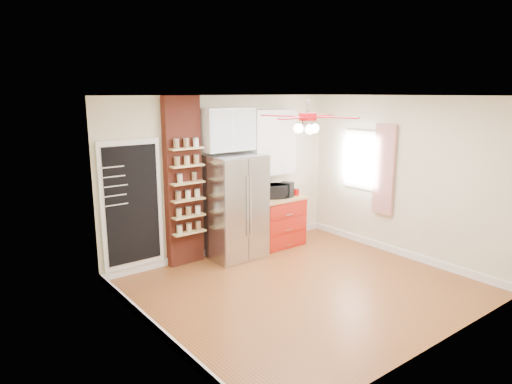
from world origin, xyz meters
TOP-DOWN VIEW (x-y plane):
  - floor at (0.00, 0.00)m, footprint 4.50×4.50m
  - ceiling at (0.00, 0.00)m, footprint 4.50×4.50m
  - wall_back at (0.00, 2.00)m, footprint 4.50×0.02m
  - wall_front at (0.00, -2.00)m, footprint 4.50×0.02m
  - wall_left at (-2.25, 0.00)m, footprint 0.02×4.00m
  - wall_right at (2.25, 0.00)m, footprint 0.02×4.00m
  - chalkboard at (-1.70, 1.96)m, footprint 0.95×0.05m
  - brick_pillar at (-0.85, 1.92)m, footprint 0.60×0.16m
  - fridge at (-0.05, 1.63)m, footprint 0.90×0.70m
  - upper_glass_cabinet at (-0.05, 1.82)m, footprint 0.90×0.35m
  - red_cabinet at (0.92, 1.68)m, footprint 0.94×0.64m
  - upper_shelf_unit at (0.92, 1.85)m, footprint 0.90×0.30m
  - window at (2.23, 0.90)m, footprint 0.04×0.75m
  - curtain at (2.18, 0.35)m, footprint 0.06×0.40m
  - ceiling_fan at (0.00, 0.00)m, footprint 1.40×1.40m
  - toaster_oven at (0.81, 1.68)m, footprint 0.53×0.45m
  - coffee_maker at (1.05, 1.58)m, footprint 0.23×0.26m
  - canister_left at (1.29, 1.58)m, footprint 0.12×0.12m
  - canister_right at (1.25, 1.65)m, footprint 0.12×0.12m
  - pantry_jar_oats at (-0.98, 1.79)m, footprint 0.11×0.11m
  - pantry_jar_beans at (-0.72, 1.80)m, footprint 0.09×0.09m

SIDE VIEW (x-z plane):
  - floor at x=0.00m, z-range 0.00..0.00m
  - red_cabinet at x=0.92m, z-range 0.00..0.90m
  - fridge at x=-0.05m, z-range 0.00..1.75m
  - canister_left at x=1.29m, z-range 0.90..1.02m
  - canister_right at x=1.25m, z-range 0.90..1.04m
  - toaster_oven at x=0.81m, z-range 0.90..1.15m
  - coffee_maker at x=1.05m, z-range 0.90..1.17m
  - chalkboard at x=-1.70m, z-range 0.12..2.08m
  - wall_back at x=0.00m, z-range 0.00..2.70m
  - wall_front at x=0.00m, z-range 0.00..2.70m
  - wall_left at x=-2.25m, z-range 0.00..2.70m
  - wall_right at x=2.25m, z-range 0.00..2.70m
  - brick_pillar at x=-0.85m, z-range 0.00..2.70m
  - pantry_jar_beans at x=-0.72m, z-range 1.37..1.50m
  - pantry_jar_oats at x=-0.98m, z-range 1.37..1.51m
  - curtain at x=2.18m, z-range 0.67..2.23m
  - window at x=2.23m, z-range 1.02..2.08m
  - upper_shelf_unit at x=0.92m, z-range 1.30..2.45m
  - upper_glass_cabinet at x=-0.05m, z-range 1.80..2.50m
  - ceiling_fan at x=0.00m, z-range 2.20..2.65m
  - ceiling at x=0.00m, z-range 2.70..2.70m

